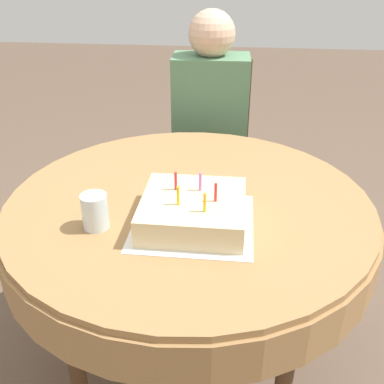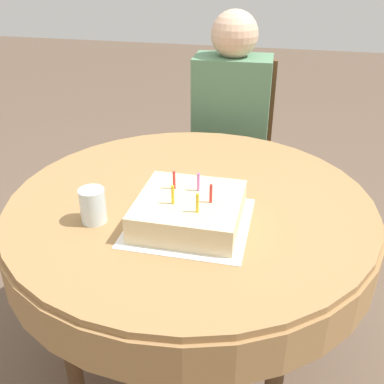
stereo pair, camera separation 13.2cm
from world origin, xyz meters
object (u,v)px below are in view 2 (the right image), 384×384
(person, at_px, (231,117))
(drinking_glass, at_px, (93,206))
(birthday_cake, at_px, (189,210))
(chair, at_px, (231,150))

(person, bearing_deg, drinking_glass, -105.92)
(person, height_order, birthday_cake, person)
(chair, height_order, birthday_cake, chair)
(birthday_cake, height_order, drinking_glass, birthday_cake)
(chair, relative_size, drinking_glass, 9.10)
(person, bearing_deg, chair, 90.00)
(chair, height_order, drinking_glass, chair)
(person, xyz_separation_m, drinking_glass, (-0.24, -0.98, 0.06))
(drinking_glass, bearing_deg, person, 76.16)
(person, distance_m, birthday_cake, 0.93)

